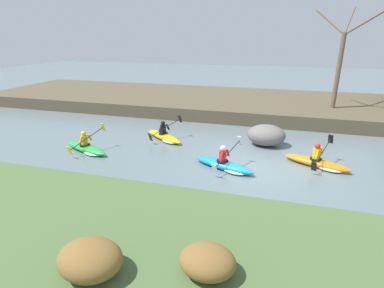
{
  "coord_description": "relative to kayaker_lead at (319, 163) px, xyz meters",
  "views": [
    {
      "loc": [
        0.53,
        -11.69,
        5.16
      ],
      "look_at": [
        -3.02,
        0.51,
        0.55
      ],
      "focal_mm": 28.0,
      "sensor_mm": 36.0,
      "label": 1
    }
  ],
  "objects": [
    {
      "name": "riverbank_far",
      "position": [
        -2.42,
        9.78,
        0.21
      ],
      "size": [
        44.0,
        9.29,
        0.82
      ],
      "color": "brown",
      "rests_on": "ground"
    },
    {
      "name": "boulder_midstream",
      "position": [
        -2.29,
        2.11,
        0.33
      ],
      "size": [
        1.86,
        1.45,
        1.05
      ],
      "color": "slate",
      "rests_on": "ground"
    },
    {
      "name": "shrub_clump_nearest",
      "position": [
        -5.08,
        -8.5,
        0.91
      ],
      "size": [
        1.29,
        1.08,
        0.7
      ],
      "color": "brown",
      "rests_on": "riverbank_near"
    },
    {
      "name": "ground_plane",
      "position": [
        -2.42,
        -0.73,
        -0.2
      ],
      "size": [
        90.0,
        90.0,
        0.0
      ],
      "primitive_type": "plane",
      "color": "slate"
    },
    {
      "name": "bare_tree_upstream",
      "position": [
        1.52,
        8.21,
        3.47
      ],
      "size": [
        3.34,
        3.3,
        6.05
      ],
      "color": "brown",
      "rests_on": "riverbank_far"
    },
    {
      "name": "kayaker_far_back",
      "position": [
        -10.27,
        -1.21,
        0.0
      ],
      "size": [
        2.74,
        2.0,
        1.2
      ],
      "rotation": [
        0.0,
        0.0,
        -0.35
      ],
      "color": "green",
      "rests_on": "ground"
    },
    {
      "name": "kayaker_trailing",
      "position": [
        -7.39,
        1.44,
        0.0
      ],
      "size": [
        2.59,
        2.01,
        1.2
      ],
      "rotation": [
        0.0,
        0.0,
        -0.58
      ],
      "color": "yellow",
      "rests_on": "ground"
    },
    {
      "name": "kayaker_middle",
      "position": [
        -3.69,
        -1.31,
        0.0
      ],
      "size": [
        2.74,
        2.0,
        1.2
      ],
      "rotation": [
        0.0,
        0.0,
        -0.37
      ],
      "color": "#1993D6",
      "rests_on": "ground"
    },
    {
      "name": "shrub_clump_second",
      "position": [
        -2.91,
        -7.87,
        0.86
      ],
      "size": [
        1.12,
        0.93,
        0.6
      ],
      "color": "brown",
      "rests_on": "riverbank_near"
    },
    {
      "name": "kayaker_lead",
      "position": [
        0.0,
        0.0,
        0.0
      ],
      "size": [
        2.72,
        1.98,
        1.2
      ],
      "rotation": [
        0.0,
        0.0,
        -0.4
      ],
      "color": "orange",
      "rests_on": "ground"
    }
  ]
}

